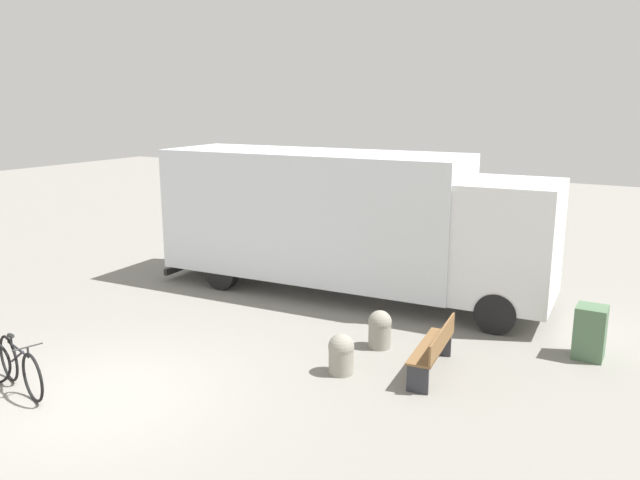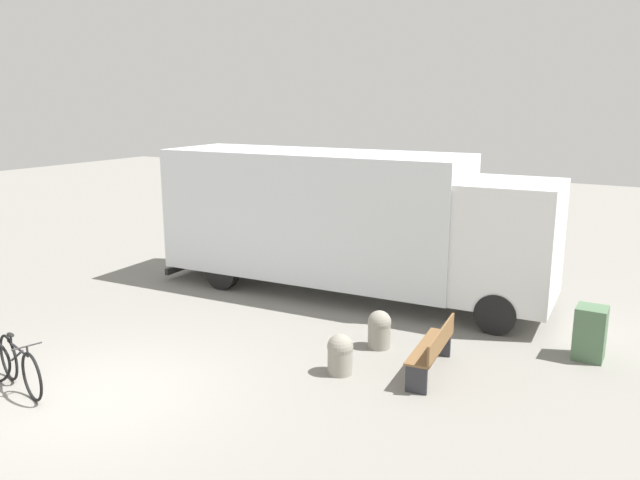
{
  "view_description": "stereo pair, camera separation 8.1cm",
  "coord_description": "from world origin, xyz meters",
  "px_view_note": "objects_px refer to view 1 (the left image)",
  "views": [
    {
      "loc": [
        7.27,
        -5.84,
        4.42
      ],
      "look_at": [
        1.22,
        4.62,
        1.69
      ],
      "focal_mm": 35.0,
      "sensor_mm": 36.0,
      "label": 1
    },
    {
      "loc": [
        7.34,
        -5.8,
        4.42
      ],
      "look_at": [
        1.22,
        4.62,
        1.69
      ],
      "focal_mm": 35.0,
      "sensor_mm": 36.0,
      "label": 2
    }
  ],
  "objects_px": {
    "park_bench": "(435,347)",
    "bollard_near_bench": "(341,353)",
    "bollard_far_bench": "(380,328)",
    "delivery_truck": "(345,218)",
    "utility_box": "(590,332)",
    "bicycle_middle": "(20,366)"
  },
  "relations": [
    {
      "from": "park_bench",
      "to": "bollard_far_bench",
      "type": "distance_m",
      "value": 1.38
    },
    {
      "from": "park_bench",
      "to": "bollard_far_bench",
      "type": "bearing_deg",
      "value": 59.16
    },
    {
      "from": "delivery_truck",
      "to": "park_bench",
      "type": "bearing_deg",
      "value": -46.64
    },
    {
      "from": "bollard_near_bench",
      "to": "bollard_far_bench",
      "type": "relative_size",
      "value": 0.97
    },
    {
      "from": "delivery_truck",
      "to": "bollard_far_bench",
      "type": "distance_m",
      "value": 3.59
    },
    {
      "from": "delivery_truck",
      "to": "park_bench",
      "type": "xyz_separation_m",
      "value": [
        3.33,
        -3.14,
        -1.32
      ]
    },
    {
      "from": "bollard_near_bench",
      "to": "delivery_truck",
      "type": "bearing_deg",
      "value": 117.2
    },
    {
      "from": "park_bench",
      "to": "bollard_near_bench",
      "type": "bearing_deg",
      "value": 113.29
    },
    {
      "from": "bicycle_middle",
      "to": "bollard_near_bench",
      "type": "distance_m",
      "value": 5.02
    },
    {
      "from": "park_bench",
      "to": "bollard_near_bench",
      "type": "relative_size",
      "value": 2.53
    },
    {
      "from": "utility_box",
      "to": "delivery_truck",
      "type": "bearing_deg",
      "value": 167.98
    },
    {
      "from": "delivery_truck",
      "to": "bollard_near_bench",
      "type": "distance_m",
      "value": 4.6
    },
    {
      "from": "park_bench",
      "to": "delivery_truck",
      "type": "bearing_deg",
      "value": 40.61
    },
    {
      "from": "park_bench",
      "to": "bollard_near_bench",
      "type": "height_order",
      "value": "park_bench"
    },
    {
      "from": "delivery_truck",
      "to": "bollard_far_bench",
      "type": "relative_size",
      "value": 13.1
    },
    {
      "from": "bollard_near_bench",
      "to": "bollard_far_bench",
      "type": "bearing_deg",
      "value": 86.29
    },
    {
      "from": "delivery_truck",
      "to": "utility_box",
      "type": "bearing_deg",
      "value": -15.41
    },
    {
      "from": "bollard_near_bench",
      "to": "bollard_far_bench",
      "type": "height_order",
      "value": "bollard_far_bench"
    },
    {
      "from": "park_bench",
      "to": "bollard_far_bench",
      "type": "xyz_separation_m",
      "value": [
        -1.25,
        0.57,
        -0.1
      ]
    },
    {
      "from": "delivery_truck",
      "to": "bicycle_middle",
      "type": "height_order",
      "value": "delivery_truck"
    },
    {
      "from": "bollard_near_bench",
      "to": "utility_box",
      "type": "height_order",
      "value": "utility_box"
    },
    {
      "from": "bollard_near_bench",
      "to": "utility_box",
      "type": "relative_size",
      "value": 0.72
    }
  ]
}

